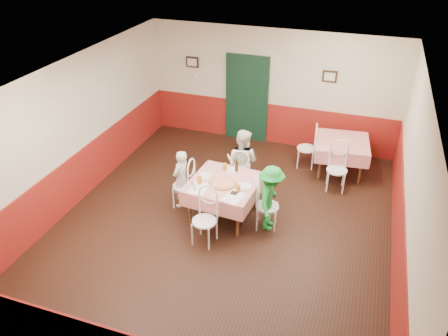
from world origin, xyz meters
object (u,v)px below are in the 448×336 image
(chair_near, at_px, (204,221))
(glass_c, at_px, (225,167))
(pizza, at_px, (223,183))
(second_table, at_px, (340,157))
(wallet, at_px, (234,193))
(chair_left, at_px, (184,186))
(diner_left, at_px, (181,179))
(chair_second_a, at_px, (306,148))
(diner_right, at_px, (270,198))
(main_table, at_px, (224,199))
(chair_second_b, at_px, (337,170))
(glass_a, at_px, (199,180))
(glass_b, at_px, (238,189))
(beer_bottle, at_px, (237,166))
(diner_far, at_px, (242,162))
(chair_right, at_px, (267,206))
(chair_far, at_px, (241,174))

(chair_near, bearing_deg, glass_c, 97.70)
(chair_near, height_order, pizza, chair_near)
(second_table, bearing_deg, chair_near, -121.46)
(second_table, height_order, wallet, wallet)
(chair_left, distance_m, diner_left, 0.15)
(chair_second_a, bearing_deg, diner_right, -12.02)
(diner_left, bearing_deg, pizza, 94.03)
(main_table, distance_m, pizza, 0.41)
(chair_left, distance_m, chair_second_b, 3.15)
(chair_second_b, distance_m, glass_c, 2.39)
(glass_a, xyz_separation_m, glass_b, (0.74, -0.02, -0.01))
(chair_left, height_order, chair_second_a, same)
(chair_second_a, relative_size, glass_c, 6.22)
(main_table, bearing_deg, second_table, 51.29)
(chair_second_a, bearing_deg, wallet, -23.91)
(beer_bottle, distance_m, diner_left, 1.10)
(glass_b, relative_size, diner_left, 0.11)
(chair_near, height_order, wallet, chair_near)
(chair_second_b, height_order, wallet, chair_second_b)
(main_table, distance_m, diner_right, 0.94)
(chair_second_b, bearing_deg, wallet, -136.00)
(diner_right, bearing_deg, glass_b, 101.48)
(chair_second_a, relative_size, diner_far, 0.64)
(main_table, height_order, chair_right, chair_right)
(second_table, height_order, chair_near, chair_near)
(beer_bottle, height_order, diner_right, diner_right)
(glass_b, bearing_deg, second_table, 59.19)
(glass_a, xyz_separation_m, glass_c, (0.28, 0.60, -0.01))
(chair_second_a, height_order, beer_bottle, beer_bottle)
(main_table, relative_size, second_table, 1.09)
(chair_near, relative_size, diner_right, 0.71)
(chair_second_a, xyz_separation_m, chair_second_b, (0.75, -0.75, 0.00))
(wallet, bearing_deg, beer_bottle, 108.60)
(second_table, bearing_deg, glass_b, -120.81)
(glass_c, bearing_deg, chair_second_b, 31.30)
(chair_second_b, bearing_deg, diner_right, -126.80)
(glass_c, xyz_separation_m, diner_far, (0.19, 0.51, -0.13))
(main_table, bearing_deg, chair_second_b, 40.43)
(pizza, bearing_deg, main_table, 90.46)
(chair_right, bearing_deg, chair_second_b, -40.60)
(main_table, xyz_separation_m, diner_far, (0.07, 0.90, 0.33))
(chair_right, xyz_separation_m, beer_bottle, (-0.73, 0.47, 0.43))
(chair_left, bearing_deg, glass_b, 74.72)
(chair_left, distance_m, diner_right, 1.76)
(chair_far, bearing_deg, chair_right, 121.67)
(glass_b, xyz_separation_m, glass_c, (-0.46, 0.62, 0.01))
(main_table, bearing_deg, wallet, -46.93)
(chair_second_a, xyz_separation_m, diner_far, (-1.07, -1.47, 0.25))
(main_table, xyz_separation_m, diner_left, (-0.90, 0.07, 0.22))
(main_table, bearing_deg, glass_b, -34.12)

